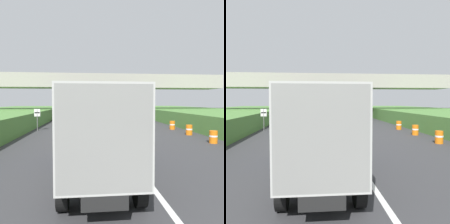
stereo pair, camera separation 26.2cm
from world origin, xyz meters
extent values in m
cube|color=white|center=(0.00, 29.27, 0.00)|extent=(0.20, 98.53, 0.01)
cube|color=#9E998E|center=(0.00, 36.58, 5.75)|extent=(40.00, 4.80, 1.10)
cube|color=#9E998E|center=(0.00, 34.36, 6.85)|extent=(40.00, 0.36, 1.10)
cube|color=#9E998E|center=(0.00, 38.80, 6.85)|extent=(40.00, 0.36, 1.10)
cube|color=gray|center=(-6.04, 36.58, 2.60)|extent=(1.30, 2.20, 5.20)
cube|color=gray|center=(6.04, 36.58, 2.60)|extent=(1.30, 2.20, 5.20)
cylinder|color=slate|center=(-2.85, 31.00, 2.45)|extent=(0.18, 0.18, 4.90)
cylinder|color=slate|center=(2.85, 31.00, 2.45)|extent=(0.18, 0.18, 4.90)
cube|color=#167238|center=(0.00, 31.00, 3.85)|extent=(5.20, 0.12, 1.90)
cube|color=white|center=(0.00, 30.99, 3.85)|extent=(4.89, 0.01, 1.67)
cylinder|color=slate|center=(-7.40, 22.57, 1.10)|extent=(0.08, 0.08, 2.20)
cube|color=white|center=(-7.40, 22.55, 1.85)|extent=(0.60, 0.03, 0.76)
cube|color=black|center=(-7.40, 22.53, 1.85)|extent=(0.50, 0.01, 0.12)
cube|color=black|center=(-1.46, 51.15, 0.66)|extent=(1.10, 7.30, 0.36)
cube|color=#B2B5B7|center=(-1.46, 53.75, 1.89)|extent=(2.10, 2.10, 2.10)
cube|color=#2D3842|center=(-1.46, 54.77, 2.19)|extent=(1.89, 0.06, 0.90)
cube|color=silver|center=(-1.46, 50.10, 2.14)|extent=(2.30, 5.20, 2.60)
cube|color=#A8A8A4|center=(-1.46, 47.52, 2.14)|extent=(2.21, 0.04, 2.50)
cylinder|color=black|center=(-2.43, 53.75, 0.48)|extent=(0.30, 0.96, 0.96)
cylinder|color=black|center=(-0.49, 53.75, 0.48)|extent=(0.30, 0.96, 0.96)
cylinder|color=black|center=(-2.53, 48.67, 0.48)|extent=(0.30, 0.96, 0.96)
cylinder|color=black|center=(-0.39, 48.67, 0.48)|extent=(0.30, 0.96, 0.96)
cylinder|color=black|center=(-2.53, 50.36, 0.48)|extent=(0.30, 0.96, 0.96)
cylinder|color=black|center=(-0.39, 50.36, 0.48)|extent=(0.30, 0.96, 0.96)
cube|color=black|center=(-5.07, 59.94, 0.66)|extent=(1.10, 7.30, 0.36)
cube|color=silver|center=(-5.07, 62.54, 1.89)|extent=(2.10, 2.10, 2.10)
cube|color=#2D3842|center=(-5.07, 63.56, 2.19)|extent=(1.89, 0.06, 0.90)
cube|color=#B7B7B2|center=(-5.07, 58.89, 2.14)|extent=(2.30, 5.20, 2.60)
cube|color=gray|center=(-5.07, 56.31, 2.14)|extent=(2.21, 0.04, 2.50)
cylinder|color=black|center=(-6.04, 62.54, 0.48)|extent=(0.30, 0.96, 0.96)
cylinder|color=black|center=(-4.10, 62.54, 0.48)|extent=(0.30, 0.96, 0.96)
cylinder|color=black|center=(-6.14, 57.46, 0.48)|extent=(0.30, 0.96, 0.96)
cylinder|color=black|center=(-4.00, 57.46, 0.48)|extent=(0.30, 0.96, 0.96)
cylinder|color=black|center=(-6.14, 59.15, 0.48)|extent=(0.30, 0.96, 0.96)
cylinder|color=black|center=(-4.00, 59.15, 0.48)|extent=(0.30, 0.96, 0.96)
cube|color=black|center=(-1.84, 7.86, 0.66)|extent=(1.10, 7.30, 0.36)
cube|color=#233D9E|center=(-1.84, 10.46, 1.89)|extent=(2.10, 2.10, 2.10)
cube|color=#2D3842|center=(-1.84, 11.48, 2.19)|extent=(1.89, 0.06, 0.90)
cube|color=#B7B7B2|center=(-1.84, 6.81, 2.14)|extent=(2.30, 5.20, 2.60)
cube|color=gray|center=(-1.84, 4.23, 2.14)|extent=(2.21, 0.04, 2.50)
cylinder|color=black|center=(-2.81, 10.46, 0.48)|extent=(0.30, 0.96, 0.96)
cylinder|color=black|center=(-0.87, 10.46, 0.48)|extent=(0.30, 0.96, 0.96)
cylinder|color=black|center=(-2.91, 5.38, 0.48)|extent=(0.30, 0.96, 0.96)
cylinder|color=black|center=(-0.77, 5.38, 0.48)|extent=(0.30, 0.96, 0.96)
cylinder|color=black|center=(-2.91, 7.07, 0.48)|extent=(0.30, 0.96, 0.96)
cylinder|color=black|center=(-0.77, 7.07, 0.48)|extent=(0.30, 0.96, 0.96)
cube|color=gold|center=(-1.53, 15.95, 0.70)|extent=(1.76, 4.10, 0.76)
cube|color=gold|center=(-1.53, 15.80, 1.40)|extent=(1.56, 1.90, 0.64)
cube|color=#2D3842|center=(-1.53, 14.88, 1.40)|extent=(1.44, 0.06, 0.54)
cylinder|color=black|center=(-2.35, 17.23, 0.32)|extent=(0.22, 0.64, 0.64)
cylinder|color=black|center=(-0.71, 17.23, 0.32)|extent=(0.22, 0.64, 0.64)
cylinder|color=black|center=(-2.35, 14.68, 0.32)|extent=(0.22, 0.64, 0.64)
cylinder|color=black|center=(-0.71, 14.68, 0.32)|extent=(0.22, 0.64, 0.64)
cube|color=orange|center=(1.64, 50.66, 0.70)|extent=(1.76, 4.10, 0.76)
cube|color=orange|center=(1.64, 50.51, 1.40)|extent=(1.56, 1.90, 0.64)
cube|color=#2D3842|center=(1.64, 49.59, 1.40)|extent=(1.44, 0.06, 0.54)
cylinder|color=black|center=(0.82, 51.93, 0.32)|extent=(0.22, 0.64, 0.64)
cylinder|color=black|center=(2.46, 51.93, 0.32)|extent=(0.22, 0.64, 0.64)
cylinder|color=black|center=(0.82, 49.39, 0.32)|extent=(0.22, 0.64, 0.64)
cylinder|color=black|center=(2.46, 49.39, 0.32)|extent=(0.22, 0.64, 0.64)
cylinder|color=orange|center=(6.69, 14.26, 0.45)|extent=(0.56, 0.56, 0.90)
cylinder|color=white|center=(6.69, 14.26, 0.52)|extent=(0.57, 0.57, 0.12)
cylinder|color=orange|center=(6.74, 18.25, 0.45)|extent=(0.56, 0.56, 0.90)
cylinder|color=white|center=(6.74, 18.25, 0.52)|extent=(0.57, 0.57, 0.12)
cylinder|color=orange|center=(6.73, 22.24, 0.45)|extent=(0.56, 0.56, 0.90)
cylinder|color=white|center=(6.73, 22.24, 0.52)|extent=(0.57, 0.57, 0.12)
camera|label=1|loc=(-2.20, -0.74, 2.99)|focal=35.77mm
camera|label=2|loc=(-1.94, -0.76, 2.99)|focal=35.77mm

